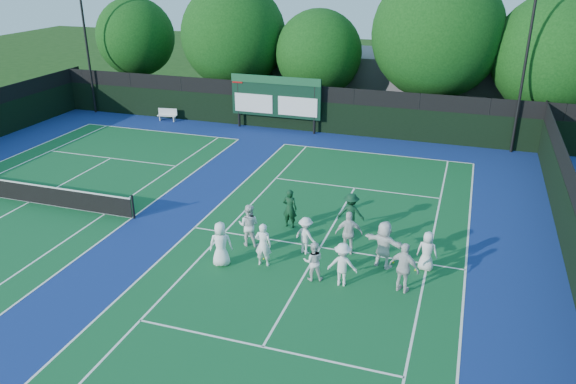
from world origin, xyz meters
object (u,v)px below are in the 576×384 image
(scoreboard, at_px, (275,97))
(tennis_net, at_px, (28,192))
(bench, at_px, (167,114))
(coach_left, at_px, (290,208))

(scoreboard, relative_size, tennis_net, 0.53)
(scoreboard, height_order, tennis_net, scoreboard)
(scoreboard, height_order, bench, scoreboard)
(bench, bearing_deg, tennis_net, -86.54)
(tennis_net, relative_size, bench, 8.21)
(bench, xyz_separation_m, coach_left, (13.16, -13.00, 0.39))
(tennis_net, xyz_separation_m, coach_left, (12.29, 1.36, 0.36))
(bench, bearing_deg, scoreboard, 1.63)
(scoreboard, distance_m, coach_left, 14.31)
(scoreboard, xyz_separation_m, tennis_net, (-6.99, -14.59, -1.70))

